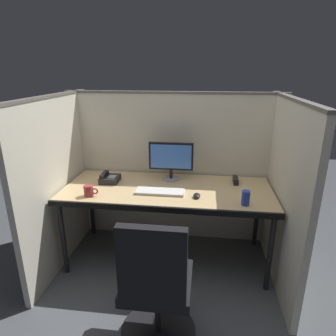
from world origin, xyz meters
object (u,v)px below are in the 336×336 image
object	(u,v)px
desk_phone	(109,178)
red_stapler	(235,180)
monitor_center	(171,159)
coffee_mug	(89,191)
soda_can	(246,198)
desk	(167,194)
office_chair	(157,300)
keyboard_main	(160,192)
computer_mouse	(197,196)

from	to	relation	value
desk_phone	red_stapler	size ratio (longest dim) A/B	1.27
monitor_center	coffee_mug	world-z (taller)	monitor_center
soda_can	red_stapler	bearing A→B (deg)	94.12
coffee_mug	desk	bearing A→B (deg)	20.40
desk	coffee_mug	world-z (taller)	coffee_mug
office_chair	monitor_center	bearing A→B (deg)	93.47
keyboard_main	desk_phone	size ratio (longest dim) A/B	2.26
office_chair	monitor_center	distance (m)	1.34
coffee_mug	keyboard_main	bearing A→B (deg)	13.46
red_stapler	soda_can	distance (m)	0.48
computer_mouse	coffee_mug	size ratio (longest dim) A/B	0.76
office_chair	desk_phone	world-z (taller)	office_chair
keyboard_main	desk_phone	xyz separation A→B (m)	(-0.53, 0.20, 0.02)
soda_can	keyboard_main	bearing A→B (deg)	167.86
desk_phone	monitor_center	bearing A→B (deg)	13.40
coffee_mug	red_stapler	bearing A→B (deg)	20.10
desk	office_chair	world-z (taller)	office_chair
office_chair	soda_can	bearing A→B (deg)	50.21
coffee_mug	soda_can	size ratio (longest dim) A/B	1.03
desk_phone	coffee_mug	xyz separation A→B (m)	(-0.07, -0.35, 0.01)
desk	soda_can	world-z (taller)	soda_can
keyboard_main	red_stapler	bearing A→B (deg)	25.46
keyboard_main	red_stapler	xyz separation A→B (m)	(0.68, 0.33, 0.02)
monitor_center	keyboard_main	world-z (taller)	monitor_center
desk	office_chair	size ratio (longest dim) A/B	1.95
office_chair	computer_mouse	size ratio (longest dim) A/B	10.16
coffee_mug	red_stapler	size ratio (longest dim) A/B	0.84
desk	monitor_center	world-z (taller)	monitor_center
computer_mouse	desk_phone	size ratio (longest dim) A/B	0.51
monitor_center	desk_phone	bearing A→B (deg)	-166.60
desk_phone	soda_can	size ratio (longest dim) A/B	1.56
computer_mouse	coffee_mug	xyz separation A→B (m)	(-0.92, -0.08, 0.03)
desk	soda_can	size ratio (longest dim) A/B	15.57
office_chair	computer_mouse	distance (m)	0.92
computer_mouse	monitor_center	bearing A→B (deg)	123.78
soda_can	coffee_mug	bearing A→B (deg)	179.46
office_chair	keyboard_main	size ratio (longest dim) A/B	2.27
coffee_mug	red_stapler	xyz separation A→B (m)	(1.28, 0.47, -0.02)
desk	red_stapler	size ratio (longest dim) A/B	12.67
coffee_mug	soda_can	world-z (taller)	soda_can
office_chair	desk_phone	distance (m)	1.30
desk	keyboard_main	world-z (taller)	keyboard_main
desk	soda_can	bearing A→B (deg)	-20.78
red_stapler	soda_can	world-z (taller)	soda_can
monitor_center	desk_phone	xyz separation A→B (m)	(-0.58, -0.14, -0.18)
monitor_center	red_stapler	bearing A→B (deg)	-1.65
desk_phone	red_stapler	world-z (taller)	desk_phone
keyboard_main	computer_mouse	distance (m)	0.33
coffee_mug	monitor_center	bearing A→B (deg)	36.65
soda_can	desk	bearing A→B (deg)	159.22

